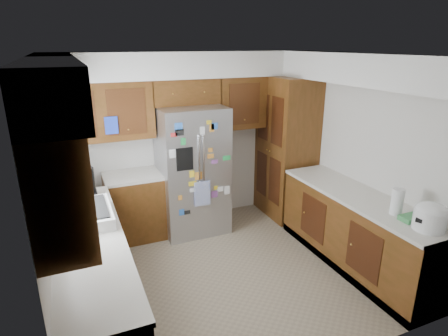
{
  "coord_description": "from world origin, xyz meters",
  "views": [
    {
      "loc": [
        -1.55,
        -3.55,
        2.61
      ],
      "look_at": [
        0.12,
        0.35,
        1.18
      ],
      "focal_mm": 30.0,
      "sensor_mm": 36.0,
      "label": 1
    }
  ],
  "objects_px": {
    "rice_cooker": "(430,216)",
    "paper_towel": "(397,202)",
    "fridge": "(192,170)",
    "pantry": "(286,148)"
  },
  "relations": [
    {
      "from": "pantry",
      "to": "paper_towel",
      "type": "bearing_deg",
      "value": -90.7
    },
    {
      "from": "fridge",
      "to": "rice_cooker",
      "type": "bearing_deg",
      "value": -59.87
    },
    {
      "from": "pantry",
      "to": "rice_cooker",
      "type": "height_order",
      "value": "pantry"
    },
    {
      "from": "fridge",
      "to": "paper_towel",
      "type": "distance_m",
      "value": 2.66
    },
    {
      "from": "rice_cooker",
      "to": "pantry",
      "type": "bearing_deg",
      "value": 89.99
    },
    {
      "from": "fridge",
      "to": "rice_cooker",
      "type": "xyz_separation_m",
      "value": [
        1.5,
        -2.58,
        0.16
      ]
    },
    {
      "from": "rice_cooker",
      "to": "paper_towel",
      "type": "distance_m",
      "value": 0.37
    },
    {
      "from": "pantry",
      "to": "paper_towel",
      "type": "relative_size",
      "value": 7.75
    },
    {
      "from": "rice_cooker",
      "to": "fridge",
      "type": "bearing_deg",
      "value": 120.13
    },
    {
      "from": "fridge",
      "to": "paper_towel",
      "type": "bearing_deg",
      "value": -56.35
    }
  ]
}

